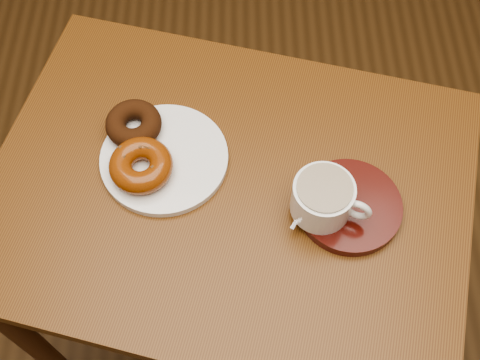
{
  "coord_description": "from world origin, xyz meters",
  "views": [
    {
      "loc": [
        -0.06,
        -0.47,
        1.62
      ],
      "look_at": [
        -0.05,
        0.01,
        0.77
      ],
      "focal_mm": 45.0,
      "sensor_mm": 36.0,
      "label": 1
    }
  ],
  "objects_px": {
    "cafe_table": "(229,218)",
    "coffee_cup": "(324,198)",
    "saucer": "(349,206)",
    "donut_plate": "(164,158)"
  },
  "relations": [
    {
      "from": "cafe_table",
      "to": "coffee_cup",
      "type": "height_order",
      "value": "coffee_cup"
    },
    {
      "from": "saucer",
      "to": "coffee_cup",
      "type": "distance_m",
      "value": 0.06
    },
    {
      "from": "coffee_cup",
      "to": "saucer",
      "type": "bearing_deg",
      "value": 32.22
    },
    {
      "from": "cafe_table",
      "to": "donut_plate",
      "type": "height_order",
      "value": "donut_plate"
    },
    {
      "from": "cafe_table",
      "to": "coffee_cup",
      "type": "relative_size",
      "value": 7.52
    },
    {
      "from": "donut_plate",
      "to": "coffee_cup",
      "type": "height_order",
      "value": "coffee_cup"
    },
    {
      "from": "donut_plate",
      "to": "coffee_cup",
      "type": "xyz_separation_m",
      "value": [
        0.26,
        -0.1,
        0.05
      ]
    },
    {
      "from": "donut_plate",
      "to": "coffee_cup",
      "type": "distance_m",
      "value": 0.28
    },
    {
      "from": "cafe_table",
      "to": "donut_plate",
      "type": "distance_m",
      "value": 0.17
    },
    {
      "from": "donut_plate",
      "to": "cafe_table",
      "type": "bearing_deg",
      "value": -25.18
    }
  ]
}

